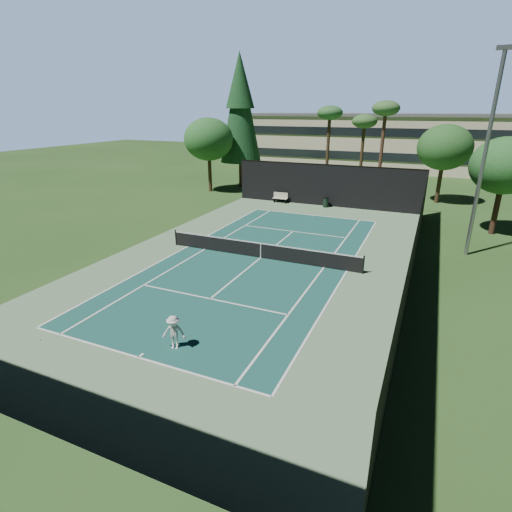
{
  "coord_description": "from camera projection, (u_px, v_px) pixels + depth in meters",
  "views": [
    {
      "loc": [
        9.33,
        -21.9,
        8.92
      ],
      "look_at": [
        1.0,
        -3.0,
        1.3
      ],
      "focal_mm": 28.0,
      "sensor_mm": 36.0,
      "label": 1
    }
  ],
  "objects": [
    {
      "name": "ground",
      "position": [
        261.0,
        258.0,
        25.42
      ],
      "size": [
        160.0,
        160.0,
        0.0
      ],
      "primitive_type": "plane",
      "color": "#25481B",
      "rests_on": "ground"
    },
    {
      "name": "apron_slab",
      "position": [
        261.0,
        258.0,
        25.42
      ],
      "size": [
        18.0,
        32.0,
        0.01
      ],
      "primitive_type": "cube",
      "color": "#64865E",
      "rests_on": "ground"
    },
    {
      "name": "court_surface",
      "position": [
        261.0,
        258.0,
        25.41
      ],
      "size": [
        10.97,
        23.77,
        0.01
      ],
      "primitive_type": "cube",
      "color": "#195047",
      "rests_on": "ground"
    },
    {
      "name": "court_lines",
      "position": [
        261.0,
        258.0,
        25.41
      ],
      "size": [
        11.07,
        23.87,
        0.01
      ],
      "color": "white",
      "rests_on": "ground"
    },
    {
      "name": "tennis_net",
      "position": [
        261.0,
        250.0,
        25.23
      ],
      "size": [
        12.9,
        0.1,
        1.1
      ],
      "color": "black",
      "rests_on": "ground"
    },
    {
      "name": "fence",
      "position": [
        261.0,
        227.0,
        24.78
      ],
      "size": [
        18.04,
        32.05,
        4.03
      ],
      "color": "black",
      "rests_on": "ground"
    },
    {
      "name": "player",
      "position": [
        174.0,
        332.0,
        15.58
      ],
      "size": [
        1.05,
        0.8,
        1.44
      ],
      "primitive_type": "imported",
      "rotation": [
        0.0,
        0.0,
        0.32
      ],
      "color": "silver",
      "rests_on": "ground"
    },
    {
      "name": "tennis_ball_a",
      "position": [
        40.0,
        340.0,
        16.36
      ],
      "size": [
        0.06,
        0.06,
        0.06
      ],
      "primitive_type": "sphere",
      "color": "#BED430",
      "rests_on": "ground"
    },
    {
      "name": "tennis_ball_b",
      "position": [
        248.0,
        247.0,
        27.26
      ],
      "size": [
        0.07,
        0.07,
        0.07
      ],
      "primitive_type": "sphere",
      "color": "yellow",
      "rests_on": "ground"
    },
    {
      "name": "tennis_ball_c",
      "position": [
        309.0,
        240.0,
        28.71
      ],
      "size": [
        0.07,
        0.07,
        0.07
      ],
      "primitive_type": "sphere",
      "color": "#B4CF2F",
      "rests_on": "ground"
    },
    {
      "name": "tennis_ball_d",
      "position": [
        245.0,
        241.0,
        28.63
      ],
      "size": [
        0.06,
        0.06,
        0.06
      ],
      "primitive_type": "sphere",
      "color": "#C3D730",
      "rests_on": "ground"
    },
    {
      "name": "park_bench",
      "position": [
        280.0,
        197.0,
        40.32
      ],
      "size": [
        1.5,
        0.45,
        1.02
      ],
      "color": "beige",
      "rests_on": "ground"
    },
    {
      "name": "trash_bin",
      "position": [
        326.0,
        202.0,
        38.43
      ],
      "size": [
        0.56,
        0.56,
        0.95
      ],
      "color": "black",
      "rests_on": "ground"
    },
    {
      "name": "pine_tree",
      "position": [
        240.0,
        103.0,
        45.54
      ],
      "size": [
        4.8,
        4.8,
        15.0
      ],
      "color": "#4C3220",
      "rests_on": "ground"
    },
    {
      "name": "palm_a",
      "position": [
        330.0,
        116.0,
        43.95
      ],
      "size": [
        2.8,
        2.8,
        9.32
      ],
      "color": "#412C1B",
      "rests_on": "ground"
    },
    {
      "name": "palm_b",
      "position": [
        364.0,
        124.0,
        44.63
      ],
      "size": [
        2.8,
        2.8,
        8.42
      ],
      "color": "#3F2F1B",
      "rests_on": "ground"
    },
    {
      "name": "palm_c",
      "position": [
        386.0,
        112.0,
        40.67
      ],
      "size": [
        2.8,
        2.8,
        9.77
      ],
      "color": "#4F3021",
      "rests_on": "ground"
    },
    {
      "name": "decid_tree_a",
      "position": [
        445.0,
        148.0,
        38.65
      ],
      "size": [
        5.12,
        5.12,
        7.62
      ],
      "color": "#3F2C1B",
      "rests_on": "ground"
    },
    {
      "name": "decid_tree_b",
      "position": [
        505.0,
        166.0,
        28.67
      ],
      "size": [
        4.8,
        4.8,
        7.14
      ],
      "color": "#41281B",
      "rests_on": "ground"
    },
    {
      "name": "decid_tree_c",
      "position": [
        209.0,
        139.0,
        44.18
      ],
      "size": [
        5.44,
        5.44,
        8.09
      ],
      "color": "#4A331F",
      "rests_on": "ground"
    },
    {
      "name": "campus_building",
      "position": [
        374.0,
        141.0,
        63.44
      ],
      "size": [
        40.5,
        12.5,
        8.3
      ],
      "color": "beige",
      "rests_on": "ground"
    },
    {
      "name": "light_pole",
      "position": [
        485.0,
        153.0,
        23.79
      ],
      "size": [
        0.9,
        0.25,
        12.22
      ],
      "color": "gray",
      "rests_on": "ground"
    }
  ]
}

